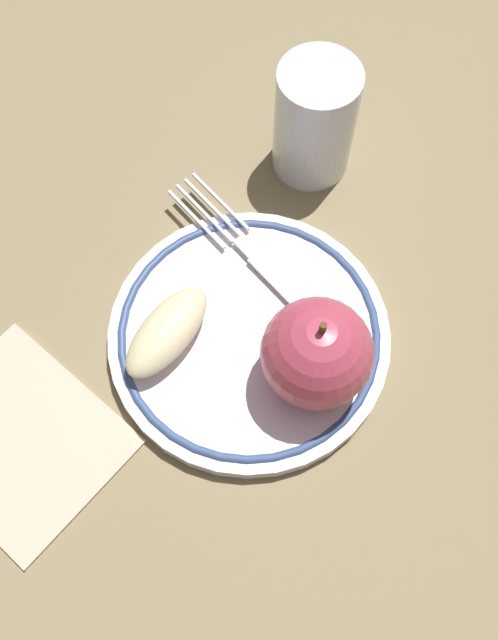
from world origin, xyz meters
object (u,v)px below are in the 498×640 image
apple_red_whole (317,353)px  fork (267,270)px  apple_slice_front (167,332)px  napkin_folded (19,438)px  drinking_glass (315,121)px  plate (249,336)px

apple_red_whole → fork: (0.02, 0.08, -0.04)m
apple_slice_front → napkin_folded: 0.12m
apple_slice_front → drinking_glass: (0.18, 0.08, 0.02)m
apple_red_whole → drinking_glass: apple_red_whole is taller
plate → fork: bearing=42.1°
drinking_glass → apple_red_whole: bearing=-124.8°
fork → plate: bearing=124.1°
plate → napkin_folded: bearing=172.1°
apple_slice_front → drinking_glass: size_ratio=0.82×
apple_slice_front → apple_red_whole: bearing=-69.1°
drinking_glass → napkin_folded: size_ratio=0.73×
drinking_glass → napkin_folded: (-0.30, -0.08, -0.05)m
plate → fork: fork is taller
napkin_folded → plate: bearing=-7.9°
apple_slice_front → napkin_folded: (-0.12, -0.00, -0.03)m
apple_red_whole → drinking_glass: size_ratio=0.85×
fork → drinking_glass: (0.09, 0.07, 0.03)m
napkin_folded → fork: bearing=2.7°
plate → fork: (0.04, 0.03, 0.01)m
fork → apple_slice_front: bearing=87.1°
apple_slice_front → napkin_folded: size_ratio=0.59×
fork → drinking_glass: size_ratio=1.97×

